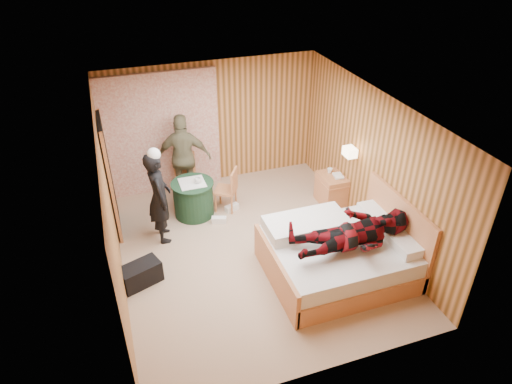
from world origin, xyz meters
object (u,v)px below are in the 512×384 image
object	(u,v)px
bed	(340,254)
nightstand	(331,189)
wall_lamp	(350,152)
chair_far	(186,173)
woman_standing	(159,197)
man_on_bed	(355,226)
duffel_bag	(141,274)
chair_near	(229,187)
round_table	(193,198)
man_at_table	(184,158)

from	to	relation	value
bed	nightstand	bearing A→B (deg)	67.13
wall_lamp	bed	size ratio (longest dim) A/B	0.12
chair_far	woman_standing	size ratio (longest dim) A/B	0.57
woman_standing	man_on_bed	world-z (taller)	man_on_bed
wall_lamp	duffel_bag	xyz separation A→B (m)	(-3.77, -0.65, -1.13)
chair_far	duffel_bag	distance (m)	2.49
wall_lamp	woman_standing	world-z (taller)	woman_standing
chair_near	duffel_bag	world-z (taller)	chair_near
round_table	duffel_bag	bearing A→B (deg)	-126.87
nightstand	man_at_table	xyz separation A→B (m)	(-2.57, 1.12, 0.55)
duffel_bag	man_at_table	bearing A→B (deg)	41.96
nightstand	wall_lamp	bearing A→B (deg)	-84.25
woman_standing	man_at_table	bearing A→B (deg)	-29.40
nightstand	man_on_bed	bearing A→B (deg)	-109.73
round_table	bed	bearing A→B (deg)	-51.56
wall_lamp	nightstand	xyz separation A→B (m)	(-0.04, 0.43, -0.99)
chair_near	woman_standing	size ratio (longest dim) A/B	0.52
chair_far	man_at_table	world-z (taller)	man_at_table
round_table	man_on_bed	world-z (taller)	man_on_bed
round_table	man_on_bed	bearing A→B (deg)	-53.75
round_table	woman_standing	size ratio (longest dim) A/B	0.47
chair_far	duffel_bag	xyz separation A→B (m)	(-1.16, -2.17, -0.37)
bed	duffel_bag	distance (m)	3.06
woman_standing	chair_far	bearing A→B (deg)	-30.03
man_on_bed	man_at_table	bearing A→B (deg)	120.24
chair_far	chair_near	size ratio (longest dim) A/B	1.10
duffel_bag	man_at_table	world-z (taller)	man_at_table
nightstand	duffel_bag	size ratio (longest dim) A/B	1.02
nightstand	chair_far	bearing A→B (deg)	156.96
round_table	man_at_table	world-z (taller)	man_at_table
man_at_table	man_on_bed	distance (m)	3.65
round_table	chair_near	distance (m)	0.69
chair_far	man_on_bed	bearing A→B (deg)	-58.14
nightstand	chair_near	size ratio (longest dim) A/B	0.73
round_table	woman_standing	xyz separation A→B (m)	(-0.65, -0.51, 0.47)
chair_near	woman_standing	distance (m)	1.44
round_table	chair_far	distance (m)	0.65
wall_lamp	woman_standing	xyz separation A→B (m)	(-3.26, 0.39, -0.48)
nightstand	chair_near	xyz separation A→B (m)	(-1.90, 0.42, 0.18)
bed	chair_far	bearing A→B (deg)	121.92
man_at_table	round_table	bearing A→B (deg)	105.82
round_table	woman_standing	bearing A→B (deg)	-141.66
round_table	man_at_table	distance (m)	0.83
round_table	man_on_bed	distance (m)	3.18
chair_far	wall_lamp	bearing A→B (deg)	-28.79
nightstand	man_at_table	bearing A→B (deg)	156.49
woman_standing	man_at_table	size ratio (longest dim) A/B	0.95
wall_lamp	man_at_table	world-z (taller)	man_at_table
wall_lamp	man_at_table	xyz separation A→B (m)	(-2.61, 1.55, -0.44)
duffel_bag	man_on_bed	size ratio (longest dim) A/B	0.34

